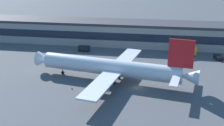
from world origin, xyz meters
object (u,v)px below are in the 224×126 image
object	(u,v)px
crew_van	(84,48)
traffic_cone_0	(72,88)
airliner	(113,68)
pushback_tractor	(219,57)
catering_truck	(187,51)

from	to	relation	value
crew_van	traffic_cone_0	xyz separation A→B (m)	(6.81, -40.91, -1.10)
airliner	traffic_cone_0	bearing A→B (deg)	-142.64
airliner	pushback_tractor	bearing A→B (deg)	37.07
airliner	crew_van	bearing A→B (deg)	120.03
catering_truck	traffic_cone_0	size ratio (longest dim) A/B	10.59
crew_van	pushback_tractor	bearing A→B (deg)	-1.79
pushback_tractor	catering_truck	bearing A→B (deg)	169.37
catering_truck	pushback_tractor	xyz separation A→B (m)	(12.64, -2.37, -1.24)
airliner	pushback_tractor	size ratio (longest dim) A/B	11.01
airliner	pushback_tractor	world-z (taller)	airliner
pushback_tractor	crew_van	distance (m)	58.46
traffic_cone_0	catering_truck	bearing A→B (deg)	46.77
pushback_tractor	airliner	bearing A→B (deg)	-142.93
airliner	crew_van	size ratio (longest dim) A/B	10.77
crew_van	catering_truck	bearing A→B (deg)	0.69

